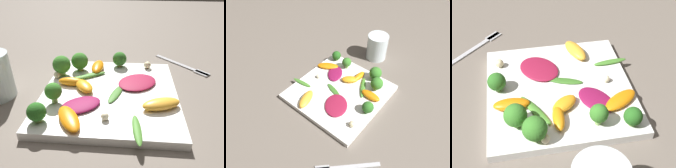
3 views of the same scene
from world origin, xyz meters
The scene contains 21 objects.
ground_plane centered at (0.00, 0.00, 0.00)m, with size 2.40×2.40×0.00m, color #6B6056.
plate centered at (0.00, 0.00, 0.01)m, with size 0.29×0.29×0.02m.
fork centered at (-0.17, 0.20, 0.00)m, with size 0.14×0.13×0.01m.
radicchio_leaf_0 centered at (-0.03, 0.06, 0.02)m, with size 0.11×0.12×0.01m.
radicchio_leaf_1 centered at (0.06, -0.05, 0.02)m, with size 0.09×0.10×0.01m.
orange_segment_0 centered at (-0.10, -0.04, 0.03)m, with size 0.07×0.03×0.02m.
orange_segment_1 centered at (0.05, 0.11, 0.03)m, with size 0.06×0.08×0.02m.
orange_segment_2 centered at (-0.02, -0.09, 0.03)m, with size 0.02×0.06×0.02m.
orange_segment_3 centered at (0.11, -0.06, 0.03)m, with size 0.08×0.07×0.01m.
orange_segment_4 centered at (0.00, -0.06, 0.03)m, with size 0.06×0.06×0.02m.
broccoli_floret_0 centered at (0.11, -0.12, 0.04)m, with size 0.03×0.03×0.04m.
broccoli_floret_1 centered at (-0.09, -0.09, 0.04)m, with size 0.04×0.04×0.05m.
broccoli_floret_2 centered at (-0.06, -0.12, 0.05)m, with size 0.04×0.04×0.05m.
broccoli_floret_3 centered at (-0.12, 0.01, 0.04)m, with size 0.04×0.04×0.04m.
broccoli_floret_4 centered at (0.05, -0.11, 0.04)m, with size 0.03×0.03×0.04m.
arugula_sprig_0 centered at (0.12, 0.06, 0.02)m, with size 0.08×0.02×0.01m.
arugula_sprig_1 centered at (0.01, 0.01, 0.02)m, with size 0.08×0.04×0.00m.
arugula_sprig_2 centered at (-0.06, -0.06, 0.02)m, with size 0.06×0.09×0.01m.
macadamia_nut_0 centered at (0.10, 0.00, 0.03)m, with size 0.01×0.01×0.01m.
macadamia_nut_1 centered at (-0.05, -0.13, 0.03)m, with size 0.02×0.02×0.02m.
macadamia_nut_2 centered at (-0.12, 0.09, 0.03)m, with size 0.02×0.02×0.02m.
Camera 3 is at (-0.07, -0.46, 0.45)m, focal length 50.00 mm.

